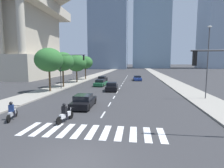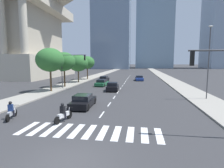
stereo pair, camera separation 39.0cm
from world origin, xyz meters
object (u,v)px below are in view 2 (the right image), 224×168
(street_lamp_east, at_px, (209,58))
(sedan_green_1, at_px, (102,83))
(sedan_black_4, at_px, (83,101))
(street_tree_fourth, at_px, (87,62))
(motorcycle_trailing, at_px, (63,114))
(motorcycle_lead, at_px, (11,112))
(sedan_blue_0, at_px, (139,78))
(street_tree_second, at_px, (64,62))
(traffic_signal_far, at_px, (71,64))
(sedan_black_3, at_px, (104,79))
(street_tree_third, at_px, (78,63))
(street_tree_nearest, at_px, (50,60))
(sedan_black_2, at_px, (113,87))

(street_lamp_east, bearing_deg, sedan_green_1, 143.77)
(sedan_black_4, relative_size, street_tree_fourth, 0.74)
(motorcycle_trailing, height_order, street_tree_fourth, street_tree_fourth)
(motorcycle_lead, distance_m, motorcycle_trailing, 4.42)
(sedan_blue_0, xyz_separation_m, street_tree_second, (-13.46, -14.88, 4.14))
(street_lamp_east, bearing_deg, traffic_signal_far, 162.79)
(sedan_black_3, bearing_deg, sedan_blue_0, -64.97)
(sedan_green_1, distance_m, street_tree_fourth, 13.75)
(motorcycle_lead, xyz_separation_m, sedan_black_4, (4.53, 4.76, 0.01))
(street_tree_third, bearing_deg, sedan_blue_0, 28.22)
(sedan_green_1, height_order, street_tree_fourth, street_tree_fourth)
(street_tree_nearest, bearing_deg, motorcycle_lead, -76.07)
(motorcycle_lead, distance_m, sedan_black_4, 6.57)
(sedan_blue_0, xyz_separation_m, sedan_black_3, (-8.33, -3.70, 0.04))
(street_tree_second, bearing_deg, sedan_black_4, -60.23)
(sedan_black_2, bearing_deg, motorcycle_trailing, 170.78)
(street_tree_second, bearing_deg, street_tree_nearest, -90.00)
(sedan_black_2, bearing_deg, street_lamp_east, -117.86)
(motorcycle_trailing, height_order, sedan_black_3, motorcycle_trailing)
(street_tree_second, bearing_deg, sedan_black_3, 65.36)
(sedan_blue_0, xyz_separation_m, sedan_green_1, (-7.19, -11.68, 0.01))
(sedan_black_3, xyz_separation_m, street_tree_fourth, (-5.13, 3.59, 3.93))
(sedan_black_3, bearing_deg, sedan_black_2, -162.22)
(street_tree_nearest, relative_size, street_tree_third, 1.07)
(motorcycle_lead, xyz_separation_m, street_tree_second, (-3.27, 18.39, 4.11))
(sedan_blue_0, xyz_separation_m, sedan_black_4, (-5.67, -28.51, 0.04))
(motorcycle_trailing, height_order, sedan_green_1, motorcycle_trailing)
(sedan_black_4, distance_m, street_lamp_east, 15.58)
(street_tree_fourth, bearing_deg, motorcycle_lead, -84.37)
(motorcycle_lead, xyz_separation_m, traffic_signal_far, (-1.28, 16.43, 3.70))
(sedan_black_2, height_order, traffic_signal_far, traffic_signal_far)
(sedan_green_1, bearing_deg, sedan_black_4, -171.20)
(street_tree_fourth, bearing_deg, sedan_black_4, -74.65)
(sedan_black_4, xyz_separation_m, street_lamp_east, (13.82, 5.59, 4.52))
(sedan_green_1, relative_size, sedan_black_2, 1.05)
(street_tree_nearest, bearing_deg, street_tree_second, 90.00)
(sedan_black_4, bearing_deg, street_lamp_east, -69.58)
(sedan_green_1, height_order, street_lamp_east, street_lamp_east)
(traffic_signal_far, bearing_deg, street_tree_nearest, -121.41)
(sedan_black_2, relative_size, street_tree_third, 0.72)
(sedan_black_2, xyz_separation_m, street_lamp_east, (12.39, -5.57, 4.49))
(sedan_black_4, bearing_deg, street_tree_fourth, 13.74)
(motorcycle_lead, xyz_separation_m, sedan_blue_0, (10.20, 33.27, -0.02))
(sedan_black_3, relative_size, sedan_black_4, 1.07)
(motorcycle_lead, bearing_deg, street_tree_second, -7.24)
(motorcycle_lead, height_order, sedan_blue_0, motorcycle_lead)
(sedan_black_4, xyz_separation_m, street_tree_fourth, (-7.80, 28.41, 3.93))
(motorcycle_lead, xyz_separation_m, motorcycle_trailing, (4.42, 0.06, -0.00))
(street_tree_second, bearing_deg, traffic_signal_far, -44.68)
(motorcycle_trailing, xyz_separation_m, sedan_green_1, (-1.40, 21.53, -0.01))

